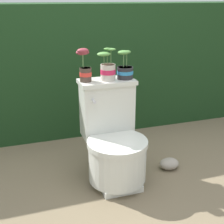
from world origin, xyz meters
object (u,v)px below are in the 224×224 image
(potted_plant_left, at_px, (85,68))
(potted_plant_middle, at_px, (125,70))
(toilet, at_px, (113,141))
(potted_plant_midleft, at_px, (108,69))
(garden_stone, at_px, (169,164))

(potted_plant_left, distance_m, potted_plant_middle, 0.30)
(toilet, bearing_deg, potted_plant_middle, 47.08)
(potted_plant_left, relative_size, potted_plant_midleft, 1.02)
(potted_plant_middle, relative_size, garden_stone, 1.32)
(toilet, relative_size, garden_stone, 4.61)
(potted_plant_middle, bearing_deg, potted_plant_midleft, -178.80)
(toilet, xyz_separation_m, potted_plant_left, (-0.16, 0.17, 0.52))
(toilet, height_order, garden_stone, toilet)
(toilet, height_order, potted_plant_left, potted_plant_left)
(potted_plant_left, distance_m, potted_plant_midleft, 0.17)
(potted_plant_left, xyz_separation_m, potted_plant_midleft, (0.16, -0.02, -0.02))
(potted_plant_middle, height_order, garden_stone, potted_plant_middle)
(potted_plant_midleft, bearing_deg, potted_plant_left, 173.20)
(toilet, xyz_separation_m, potted_plant_middle, (0.14, 0.15, 0.49))
(toilet, distance_m, potted_plant_middle, 0.53)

